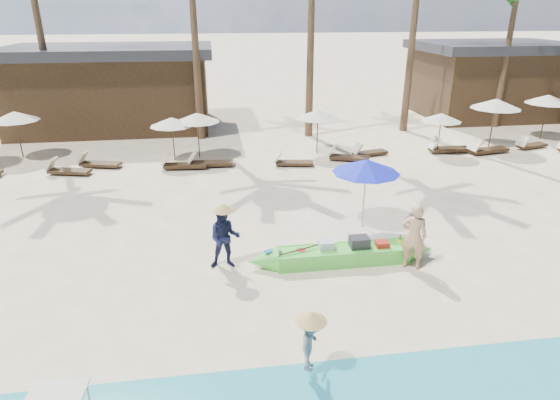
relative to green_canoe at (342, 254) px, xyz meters
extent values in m
plane|color=beige|center=(-0.41, -1.06, -0.23)|extent=(240.00, 240.00, 0.00)
cube|color=#51D340|center=(0.00, 0.00, -0.03)|extent=(3.43, 0.72, 0.41)
cube|color=white|center=(0.00, 0.00, -0.01)|extent=(2.96, 0.52, 0.19)
cube|color=#262628|center=(0.43, 0.00, 0.27)|extent=(0.49, 0.38, 0.38)
cube|color=silver|center=(-0.43, 0.05, 0.24)|extent=(0.38, 0.33, 0.30)
cube|color=#AC2117|center=(1.03, -0.06, 0.20)|extent=(0.33, 0.27, 0.24)
cylinder|color=#AC2117|center=(-1.08, 0.05, 0.13)|extent=(0.24, 0.24, 0.10)
cylinder|color=#262628|center=(-1.36, -0.05, 0.13)|extent=(0.22, 0.22, 0.09)
sphere|color=#C6C07B|center=(-1.68, 0.00, 0.18)|extent=(0.20, 0.20, 0.20)
cylinder|color=yellow|center=(1.57, 0.09, 0.18)|extent=(0.15, 0.15, 0.20)
cylinder|color=yellow|center=(1.79, 0.09, 0.18)|extent=(0.15, 0.15, 0.20)
cube|color=beige|center=(-5.47, -5.03, 1.02)|extent=(0.80, 0.58, 0.03)
imported|color=tan|center=(1.67, -0.48, 0.64)|extent=(0.75, 0.64, 1.74)
imported|color=#161A3C|center=(-3.00, 0.21, 0.58)|extent=(0.83, 0.66, 1.63)
imported|color=gray|center=(-1.66, -3.88, 0.48)|extent=(0.64, 0.80, 1.08)
cylinder|color=#99999E|center=(1.18, 2.02, 0.80)|extent=(0.04, 0.04, 2.06)
cone|color=#1521CC|center=(1.18, 2.02, 1.69)|extent=(1.98, 1.98, 0.40)
cylinder|color=#3D2919|center=(-11.55, 10.97, 0.76)|extent=(0.05, 0.05, 1.99)
cone|color=beige|center=(-11.55, 10.97, 1.62)|extent=(1.99, 1.99, 0.40)
cube|color=#3D2919|center=(-8.88, 8.29, -0.09)|extent=(1.72, 0.91, 0.12)
cube|color=beige|center=(-9.58, 8.46, 0.20)|extent=(0.48, 0.60, 0.48)
cylinder|color=#3D2919|center=(-4.86, 9.59, 0.68)|extent=(0.05, 0.05, 1.83)
cone|color=beige|center=(-4.86, 9.59, 1.47)|extent=(1.83, 1.83, 0.37)
cube|color=#3D2919|center=(-7.85, 9.06, -0.09)|extent=(1.74, 0.93, 0.12)
cube|color=beige|center=(-8.56, 9.24, 0.20)|extent=(0.49, 0.61, 0.48)
cube|color=#3D2919|center=(-4.36, 8.34, -0.08)|extent=(1.78, 0.70, 0.12)
cube|color=beige|center=(-5.12, 8.41, 0.22)|extent=(0.43, 0.59, 0.51)
cylinder|color=#3D2919|center=(-3.80, 9.84, 0.74)|extent=(0.05, 0.05, 1.94)
cone|color=beige|center=(-3.80, 9.84, 1.57)|extent=(1.94, 1.94, 0.39)
cube|color=#3D2919|center=(-3.28, 8.48, -0.08)|extent=(1.79, 0.63, 0.12)
cube|color=beige|center=(-4.06, 8.50, 0.23)|extent=(0.41, 0.58, 0.52)
cylinder|color=#3D2919|center=(1.48, 9.80, 0.73)|extent=(0.05, 0.05, 1.93)
cone|color=beige|center=(1.48, 9.80, 1.56)|extent=(1.93, 1.93, 0.39)
cube|color=#3D2919|center=(0.15, 8.10, -0.10)|extent=(1.62, 0.76, 0.11)
cube|color=beige|center=(-0.53, 8.22, 0.18)|extent=(0.43, 0.55, 0.45)
cube|color=#3D2919|center=(2.63, 8.45, -0.09)|extent=(1.78, 1.09, 0.12)
cube|color=beige|center=(1.92, 8.71, 0.21)|extent=(0.54, 0.65, 0.50)
cylinder|color=#3D2919|center=(6.93, 9.03, 0.65)|extent=(0.04, 0.04, 1.77)
cone|color=beige|center=(6.93, 9.03, 1.41)|extent=(1.77, 1.77, 0.35)
cube|color=#3D2919|center=(3.76, 9.05, -0.10)|extent=(1.65, 0.84, 0.11)
cube|color=beige|center=(3.08, 8.90, 0.18)|extent=(0.46, 0.58, 0.46)
cube|color=#3D2919|center=(7.52, 9.00, -0.07)|extent=(1.86, 0.63, 0.13)
cube|color=beige|center=(6.70, 9.01, 0.25)|extent=(0.42, 0.61, 0.54)
cylinder|color=#3D2919|center=(9.75, 9.51, 0.89)|extent=(0.06, 0.06, 2.24)
cone|color=beige|center=(9.75, 9.51, 1.85)|extent=(2.24, 2.24, 0.45)
cube|color=#3D2919|center=(9.20, 8.61, -0.07)|extent=(1.91, 0.90, 0.13)
cube|color=beige|center=(8.41, 8.47, 0.25)|extent=(0.51, 0.65, 0.54)
cylinder|color=#3D2919|center=(13.23, 10.63, 0.84)|extent=(0.05, 0.05, 2.15)
cone|color=beige|center=(13.23, 10.63, 1.77)|extent=(2.15, 2.15, 0.43)
cube|color=#3D2919|center=(11.71, 9.11, -0.10)|extent=(1.62, 0.88, 0.11)
cube|color=beige|center=(11.05, 8.94, 0.17)|extent=(0.46, 0.57, 0.45)
cone|color=brown|center=(-10.86, 14.02, 5.21)|extent=(0.40, 0.40, 10.89)
cone|color=brown|center=(-3.77, 13.22, 4.80)|extent=(0.40, 0.40, 10.08)
cone|color=brown|center=(1.74, 12.96, 5.39)|extent=(0.40, 0.40, 11.26)
cone|color=brown|center=(12.43, 13.46, 3.80)|extent=(0.40, 0.40, 8.07)
cube|color=#3D2919|center=(-8.41, 16.44, 1.67)|extent=(10.00, 6.00, 3.80)
cube|color=#2D2D33|center=(-8.41, 16.44, 3.82)|extent=(10.80, 6.60, 0.50)
cube|color=#3D2919|center=(13.59, 16.44, 1.67)|extent=(8.00, 6.00, 3.80)
cube|color=#2D2D33|center=(13.59, 16.44, 3.82)|extent=(8.80, 6.60, 0.50)
camera|label=1|loc=(-3.13, -10.32, 5.91)|focal=30.00mm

